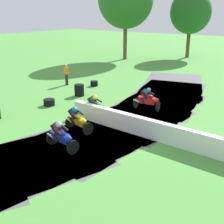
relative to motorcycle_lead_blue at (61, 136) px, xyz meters
name	(u,v)px	position (x,y,z in m)	size (l,w,h in m)	color
ground_plane	(116,128)	(0.36, 3.39, -0.65)	(120.00, 120.00, 0.00)	#4C933D
track_asphalt	(101,123)	(-0.60, 3.44, -0.64)	(9.41, 30.21, 0.01)	#515156
motorcycle_lead_blue	(61,136)	(0.00, 0.00, 0.00)	(1.70, 0.90, 1.43)	black
motorcycle_chase_yellow	(78,119)	(-0.82, 1.90, -0.02)	(1.70, 1.01, 1.42)	black
motorcycle_trailing_green	(95,107)	(-1.33, 3.86, 0.01)	(1.68, 0.76, 1.43)	black
motorcycle_fourth_red	(148,99)	(0.22, 6.81, 0.01)	(1.68, 0.90, 1.43)	black
tire_stack_mid_b	(49,102)	(-5.13, 3.96, -0.45)	(0.69, 0.69, 0.40)	black
tire_stack_far	(79,90)	(-5.12, 6.71, -0.25)	(0.67, 0.67, 0.80)	black
tire_stack_extra_a	(94,83)	(-6.09, 9.48, -0.45)	(0.58, 0.58, 0.40)	black
track_marshal	(66,75)	(-8.07, 8.49, 0.17)	(0.34, 0.24, 1.63)	#232328
tree_far_right	(191,12)	(-6.25, 28.00, 4.75)	(4.89, 4.89, 7.98)	brown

